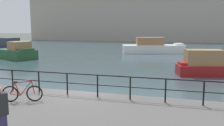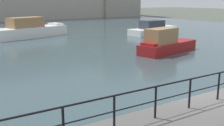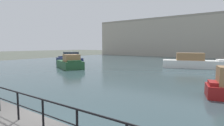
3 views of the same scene
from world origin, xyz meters
name	(u,v)px [view 1 (image 1 of 3)]	position (x,y,z in m)	size (l,w,h in m)	color
ground_plane	(78,105)	(0.00, 0.00, 0.00)	(240.00, 240.00, 0.00)	#4C5147
water_basin	(150,51)	(0.00, 30.20, 0.01)	(80.00, 60.00, 0.01)	#33474C
harbor_building	(186,17)	(5.83, 61.57, 6.61)	(78.83, 15.61, 16.72)	#A89E8E
moored_small_launch	(17,52)	(-15.05, 15.13, 0.82)	(6.47, 5.06, 2.21)	#23512D
moored_blue_motorboat	(211,66)	(7.54, 10.26, 0.82)	(6.64, 3.30, 2.14)	maroon
moored_red_daysailer	(153,47)	(0.79, 26.65, 0.92)	(9.71, 5.26, 2.42)	white
moored_harbor_tender	(7,48)	(-19.86, 19.33, 0.89)	(5.98, 3.96, 2.41)	navy
quay_railing	(53,79)	(-0.99, -0.75, 1.48)	(23.55, 0.07, 1.08)	black
parked_bicycle	(22,93)	(-1.60, -2.36, 1.13)	(1.68, 0.66, 0.98)	black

